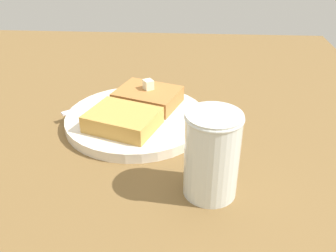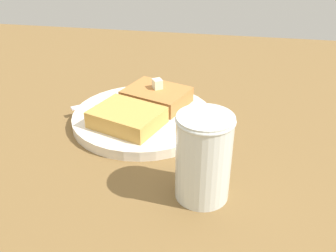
% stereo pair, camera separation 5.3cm
% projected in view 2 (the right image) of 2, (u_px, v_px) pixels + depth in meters
% --- Properties ---
extents(table_surface, '(1.10, 1.10, 0.02)m').
position_uv_depth(table_surface, '(92.00, 126.00, 0.64)').
color(table_surface, brown).
rests_on(table_surface, ground).
extents(plate, '(0.23, 0.23, 0.02)m').
position_uv_depth(plate, '(143.00, 117.00, 0.62)').
color(plate, silver).
rests_on(plate, table_surface).
extents(toast_slice_left, '(0.11, 0.12, 0.03)m').
position_uv_depth(toast_slice_left, '(157.00, 96.00, 0.65)').
color(toast_slice_left, '#B27239').
rests_on(toast_slice_left, plate).
extents(toast_slice_middle, '(0.11, 0.12, 0.03)m').
position_uv_depth(toast_slice_middle, '(127.00, 117.00, 0.58)').
color(toast_slice_middle, gold).
rests_on(toast_slice_middle, plate).
extents(butter_pat_primary, '(0.02, 0.02, 0.02)m').
position_uv_depth(butter_pat_primary, '(157.00, 84.00, 0.64)').
color(butter_pat_primary, '#F0EECA').
rests_on(butter_pat_primary, toast_slice_left).
extents(fork, '(0.11, 0.13, 0.00)m').
position_uv_depth(fork, '(121.00, 98.00, 0.67)').
color(fork, silver).
rests_on(fork, plate).
extents(syrup_jar, '(0.07, 0.07, 0.11)m').
position_uv_depth(syrup_jar, '(203.00, 162.00, 0.44)').
color(syrup_jar, '#431E09').
rests_on(syrup_jar, table_surface).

